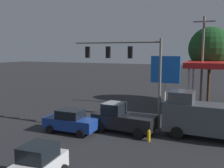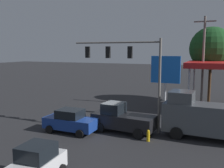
{
  "view_description": "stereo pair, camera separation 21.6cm",
  "coord_description": "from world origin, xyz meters",
  "px_view_note": "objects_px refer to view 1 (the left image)",
  "views": [
    {
      "loc": [
        -8.83,
        19.06,
        6.78
      ],
      "look_at": [
        0.0,
        -2.0,
        3.67
      ],
      "focal_mm": 40.0,
      "sensor_mm": 36.0,
      "label": 1
    },
    {
      "loc": [
        -9.03,
        18.98,
        6.78
      ],
      "look_at": [
        0.0,
        -2.0,
        3.67
      ],
      "focal_mm": 40.0,
      "sensor_mm": 36.0,
      "label": 2
    }
  ],
  "objects_px": {
    "utility_pole": "(202,60)",
    "street_tree": "(210,49)",
    "traffic_signal_assembly": "(127,62)",
    "pickup_parked": "(122,119)",
    "sedan_far": "(70,121)",
    "hatchback_crossing": "(36,166)",
    "fire_hydrant": "(149,135)",
    "price_sign": "(165,72)",
    "delivery_truck": "(207,117)"
  },
  "relations": [
    {
      "from": "traffic_signal_assembly",
      "to": "hatchback_crossing",
      "type": "xyz_separation_m",
      "value": [
        1.31,
        10.2,
        -4.81
      ]
    },
    {
      "from": "street_tree",
      "to": "fire_hydrant",
      "type": "relative_size",
      "value": 11.03
    },
    {
      "from": "delivery_truck",
      "to": "sedan_far",
      "type": "bearing_deg",
      "value": 17.17
    },
    {
      "from": "fire_hydrant",
      "to": "pickup_parked",
      "type": "bearing_deg",
      "value": -26.02
    },
    {
      "from": "sedan_far",
      "to": "delivery_truck",
      "type": "relative_size",
      "value": 0.64
    },
    {
      "from": "hatchback_crossing",
      "to": "delivery_truck",
      "type": "bearing_deg",
      "value": 140.16
    },
    {
      "from": "street_tree",
      "to": "traffic_signal_assembly",
      "type": "bearing_deg",
      "value": 67.11
    },
    {
      "from": "utility_pole",
      "to": "hatchback_crossing",
      "type": "xyz_separation_m",
      "value": [
        6.64,
        21.28,
        -4.65
      ]
    },
    {
      "from": "traffic_signal_assembly",
      "to": "pickup_parked",
      "type": "relative_size",
      "value": 1.46
    },
    {
      "from": "street_tree",
      "to": "sedan_far",
      "type": "bearing_deg",
      "value": 59.27
    },
    {
      "from": "fire_hydrant",
      "to": "hatchback_crossing",
      "type": "bearing_deg",
      "value": 64.85
    },
    {
      "from": "traffic_signal_assembly",
      "to": "price_sign",
      "type": "bearing_deg",
      "value": -113.7
    },
    {
      "from": "sedan_far",
      "to": "hatchback_crossing",
      "type": "distance_m",
      "value": 8.05
    },
    {
      "from": "hatchback_crossing",
      "to": "price_sign",
      "type": "bearing_deg",
      "value": 163.73
    },
    {
      "from": "hatchback_crossing",
      "to": "fire_hydrant",
      "type": "bearing_deg",
      "value": 151.59
    },
    {
      "from": "sedan_far",
      "to": "traffic_signal_assembly",
      "type": "bearing_deg",
      "value": -147.35
    },
    {
      "from": "sedan_far",
      "to": "pickup_parked",
      "type": "distance_m",
      "value": 4.27
    },
    {
      "from": "sedan_far",
      "to": "street_tree",
      "type": "height_order",
      "value": "street_tree"
    },
    {
      "from": "price_sign",
      "to": "pickup_parked",
      "type": "bearing_deg",
      "value": 68.17
    },
    {
      "from": "sedan_far",
      "to": "street_tree",
      "type": "bearing_deg",
      "value": -121.16
    },
    {
      "from": "hatchback_crossing",
      "to": "fire_hydrant",
      "type": "height_order",
      "value": "hatchback_crossing"
    },
    {
      "from": "price_sign",
      "to": "sedan_far",
      "type": "relative_size",
      "value": 1.41
    },
    {
      "from": "hatchback_crossing",
      "to": "pickup_parked",
      "type": "bearing_deg",
      "value": 169.67
    },
    {
      "from": "price_sign",
      "to": "delivery_truck",
      "type": "bearing_deg",
      "value": 130.85
    },
    {
      "from": "sedan_far",
      "to": "fire_hydrant",
      "type": "height_order",
      "value": "sedan_far"
    },
    {
      "from": "price_sign",
      "to": "fire_hydrant",
      "type": "relative_size",
      "value": 7.05
    },
    {
      "from": "sedan_far",
      "to": "fire_hydrant",
      "type": "xyz_separation_m",
      "value": [
        -6.51,
        -0.49,
        -0.51
      ]
    },
    {
      "from": "price_sign",
      "to": "hatchback_crossing",
      "type": "height_order",
      "value": "price_sign"
    },
    {
      "from": "utility_pole",
      "to": "street_tree",
      "type": "relative_size",
      "value": 1.09
    },
    {
      "from": "delivery_truck",
      "to": "street_tree",
      "type": "relative_size",
      "value": 0.71
    },
    {
      "from": "price_sign",
      "to": "street_tree",
      "type": "height_order",
      "value": "street_tree"
    },
    {
      "from": "traffic_signal_assembly",
      "to": "pickup_parked",
      "type": "bearing_deg",
      "value": 80.24
    },
    {
      "from": "sedan_far",
      "to": "delivery_truck",
      "type": "xyz_separation_m",
      "value": [
        -10.44,
        -2.82,
        0.74
      ]
    },
    {
      "from": "traffic_signal_assembly",
      "to": "utility_pole",
      "type": "xyz_separation_m",
      "value": [
        -5.34,
        -11.08,
        -0.16
      ]
    },
    {
      "from": "sedan_far",
      "to": "fire_hydrant",
      "type": "bearing_deg",
      "value": -176.1
    },
    {
      "from": "traffic_signal_assembly",
      "to": "fire_hydrant",
      "type": "xyz_separation_m",
      "value": [
        -2.48,
        2.13,
        -5.32
      ]
    },
    {
      "from": "utility_pole",
      "to": "hatchback_crossing",
      "type": "height_order",
      "value": "utility_pole"
    },
    {
      "from": "traffic_signal_assembly",
      "to": "sedan_far",
      "type": "distance_m",
      "value": 6.8
    },
    {
      "from": "traffic_signal_assembly",
      "to": "delivery_truck",
      "type": "bearing_deg",
      "value": -178.22
    },
    {
      "from": "pickup_parked",
      "to": "fire_hydrant",
      "type": "distance_m",
      "value": 3.0
    },
    {
      "from": "utility_pole",
      "to": "sedan_far",
      "type": "bearing_deg",
      "value": 55.65
    },
    {
      "from": "pickup_parked",
      "to": "fire_hydrant",
      "type": "relative_size",
      "value": 6.05
    },
    {
      "from": "utility_pole",
      "to": "pickup_parked",
      "type": "relative_size",
      "value": 1.99
    },
    {
      "from": "traffic_signal_assembly",
      "to": "hatchback_crossing",
      "type": "distance_m",
      "value": 11.35
    },
    {
      "from": "street_tree",
      "to": "utility_pole",
      "type": "bearing_deg",
      "value": 77.56
    },
    {
      "from": "pickup_parked",
      "to": "traffic_signal_assembly",
      "type": "bearing_deg",
      "value": -95.79
    },
    {
      "from": "sedan_far",
      "to": "hatchback_crossing",
      "type": "height_order",
      "value": "hatchback_crossing"
    },
    {
      "from": "fire_hydrant",
      "to": "traffic_signal_assembly",
      "type": "bearing_deg",
      "value": -40.67
    },
    {
      "from": "price_sign",
      "to": "delivery_truck",
      "type": "relative_size",
      "value": 0.9
    },
    {
      "from": "sedan_far",
      "to": "street_tree",
      "type": "xyz_separation_m",
      "value": [
        -10.09,
        -16.97,
        6.02
      ]
    }
  ]
}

